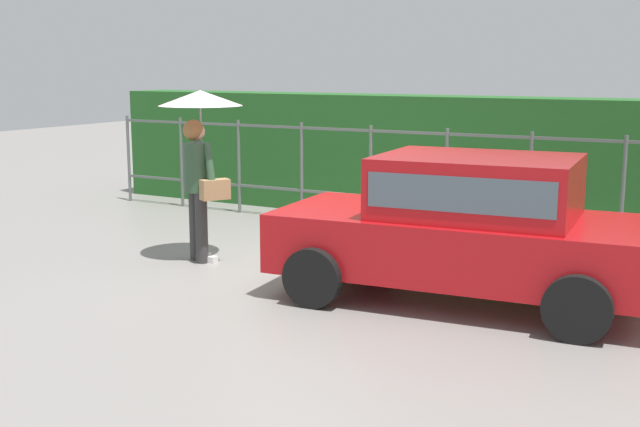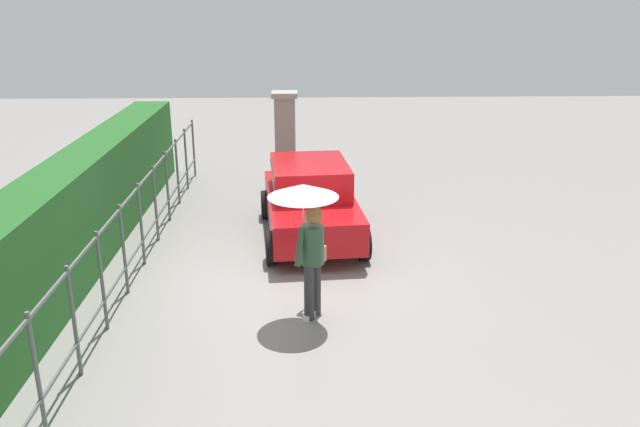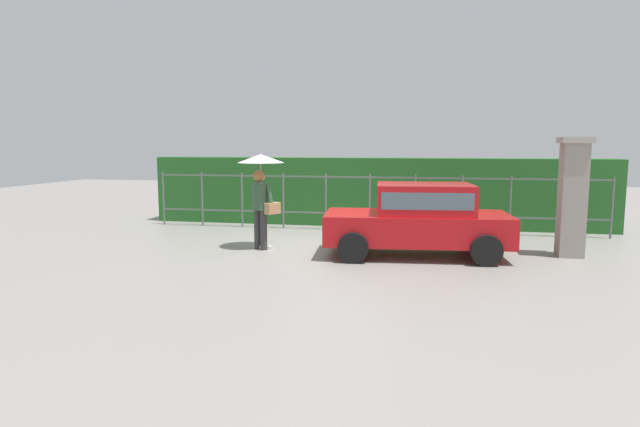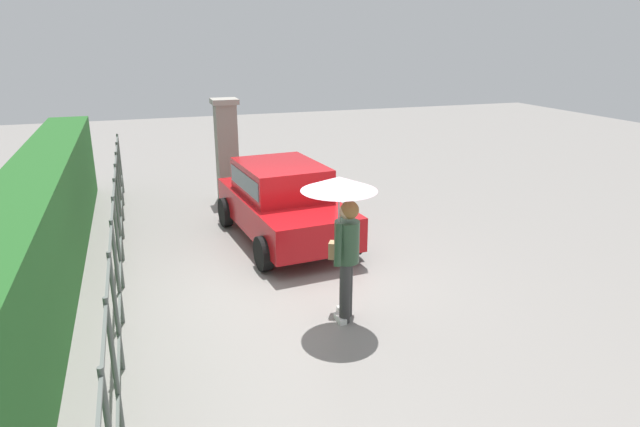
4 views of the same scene
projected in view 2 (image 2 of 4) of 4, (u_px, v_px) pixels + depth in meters
ground_plane at (288, 275)px, 11.00m from camera, size 40.00×40.00×0.00m
car at (310, 197)px, 12.56m from camera, size 3.86×2.13×1.48m
pedestrian at (307, 220)px, 9.11m from camera, size 1.01×1.01×2.06m
gate_pillar at (285, 142)px, 15.26m from camera, size 0.60×0.60×2.42m
fence_section at (141, 220)px, 11.20m from camera, size 11.80×0.05×1.50m
hedge_row at (77, 214)px, 11.13m from camera, size 12.75×0.90×1.90m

